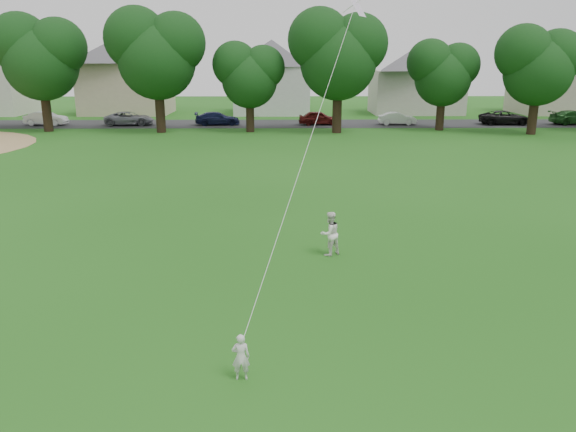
{
  "coord_description": "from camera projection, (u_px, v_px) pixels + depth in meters",
  "views": [
    {
      "loc": [
        0.91,
        -11.6,
        6.18
      ],
      "look_at": [
        1.09,
        2.0,
        2.3
      ],
      "focal_mm": 35.0,
      "sensor_mm": 36.0,
      "label": 1
    }
  ],
  "objects": [
    {
      "name": "ground",
      "position": [
        242.0,
        337.0,
        12.84
      ],
      "size": [
        160.0,
        160.0,
        0.0
      ],
      "primitive_type": "plane",
      "color": "#1A5012",
      "rests_on": "ground"
    },
    {
      "name": "older_boy",
      "position": [
        330.0,
        234.0,
        17.94
      ],
      "size": [
        0.88,
        0.83,
        1.44
      ],
      "primitive_type": "imported",
      "rotation": [
        0.0,
        0.0,
        3.71
      ],
      "color": "white",
      "rests_on": "ground"
    },
    {
      "name": "tree_row",
      "position": [
        291.0,
        53.0,
        45.72
      ],
      "size": [
        84.21,
        8.54,
        10.5
      ],
      "color": "black",
      "rests_on": "ground"
    },
    {
      "name": "toddler",
      "position": [
        241.0,
        357.0,
        11.03
      ],
      "size": [
        0.37,
        0.26,
        0.98
      ],
      "primitive_type": "imported",
      "rotation": [
        0.0,
        0.0,
        3.21
      ],
      "color": "silver",
      "rests_on": "ground"
    },
    {
      "name": "kite",
      "position": [
        314.0,
        128.0,
        15.14
      ],
      "size": [
        2.18,
        5.95,
        13.36
      ],
      "color": "white",
      "rests_on": "ground"
    },
    {
      "name": "parked_cars",
      "position": [
        298.0,
        118.0,
        52.12
      ],
      "size": [
        62.63,
        2.25,
        1.29
      ],
      "color": "black",
      "rests_on": "ground"
    },
    {
      "name": "house_row",
      "position": [
        260.0,
        67.0,
        61.44
      ],
      "size": [
        77.62,
        14.07,
        10.4
      ],
      "color": "silver",
      "rests_on": "ground"
    },
    {
      "name": "street",
      "position": [
        271.0,
        124.0,
        53.22
      ],
      "size": [
        90.0,
        7.0,
        0.01
      ],
      "primitive_type": "cube",
      "color": "#2D2D30",
      "rests_on": "ground"
    }
  ]
}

